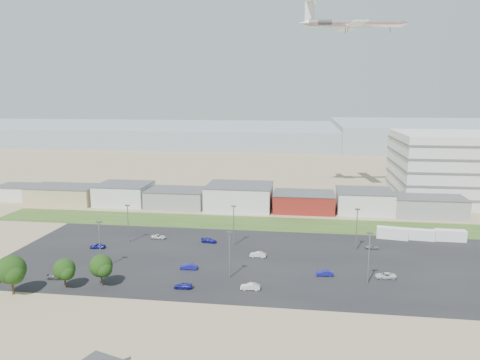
% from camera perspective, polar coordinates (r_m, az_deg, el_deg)
% --- Properties ---
extents(ground, '(700.00, 700.00, 0.00)m').
position_cam_1_polar(ground, '(94.39, -2.60, -13.61)').
color(ground, '#968260').
rests_on(ground, ground).
extents(parking_lot, '(120.00, 50.00, 0.01)m').
position_cam_1_polar(parking_lot, '(112.11, 1.86, -9.68)').
color(parking_lot, black).
rests_on(parking_lot, ground).
extents(grass_strip, '(160.00, 16.00, 0.02)m').
position_cam_1_polar(grass_strip, '(142.97, 1.26, -5.27)').
color(grass_strip, '#2E491B').
rests_on(grass_strip, ground).
extents(hills_backdrop, '(700.00, 200.00, 9.00)m').
position_cam_1_polar(hills_backdrop, '(401.98, 11.46, 5.17)').
color(hills_backdrop, gray).
rests_on(hills_backdrop, ground).
extents(building_row, '(170.00, 20.00, 8.00)m').
position_cam_1_polar(building_row, '(162.95, -3.89, -1.92)').
color(building_row, silver).
rests_on(building_row, ground).
extents(box_trailer_a, '(8.47, 3.86, 3.06)m').
position_cam_1_polar(box_trailer_a, '(133.96, 18.08, -6.17)').
color(box_trailer_a, silver).
rests_on(box_trailer_a, ground).
extents(box_trailer_b, '(7.72, 3.19, 2.81)m').
position_cam_1_polar(box_trailer_b, '(135.48, 21.06, -6.23)').
color(box_trailer_b, silver).
rests_on(box_trailer_b, ground).
extents(box_trailer_c, '(7.96, 2.56, 2.98)m').
position_cam_1_polar(box_trailer_c, '(137.51, 24.23, -6.17)').
color(box_trailer_c, silver).
rests_on(box_trailer_c, ground).
extents(tree_mid, '(5.98, 5.98, 8.98)m').
position_cam_1_polar(tree_mid, '(102.09, -26.09, -10.10)').
color(tree_mid, black).
rests_on(tree_mid, ground).
extents(tree_right, '(4.66, 4.66, 6.99)m').
position_cam_1_polar(tree_right, '(101.62, -20.62, -10.39)').
color(tree_right, black).
rests_on(tree_right, ground).
extents(tree_near, '(4.97, 4.97, 7.45)m').
position_cam_1_polar(tree_near, '(100.37, -16.57, -10.27)').
color(tree_near, black).
rests_on(tree_near, ground).
extents(lightpole_front_l, '(1.28, 0.53, 10.88)m').
position_cam_1_polar(lightpole_front_l, '(109.40, -16.70, -7.62)').
color(lightpole_front_l, slate).
rests_on(lightpole_front_l, ground).
extents(lightpole_front_m, '(1.19, 0.50, 10.12)m').
position_cam_1_polar(lightpole_front_m, '(99.94, -1.29, -9.11)').
color(lightpole_front_m, slate).
rests_on(lightpole_front_m, ground).
extents(lightpole_front_r, '(1.29, 0.54, 10.93)m').
position_cam_1_polar(lightpole_front_r, '(100.24, 15.42, -9.18)').
color(lightpole_front_r, slate).
rests_on(lightpole_front_r, ground).
extents(lightpole_back_l, '(1.18, 0.49, 10.07)m').
position_cam_1_polar(lightpole_back_l, '(126.90, -13.49, -5.20)').
color(lightpole_back_l, slate).
rests_on(lightpole_back_l, ground).
extents(lightpole_back_m, '(1.24, 0.52, 10.51)m').
position_cam_1_polar(lightpole_back_m, '(120.76, -0.78, -5.59)').
color(lightpole_back_m, slate).
rests_on(lightpole_back_m, ground).
extents(lightpole_back_r, '(1.26, 0.52, 10.69)m').
position_cam_1_polar(lightpole_back_r, '(120.46, 14.03, -5.90)').
color(lightpole_back_r, slate).
rests_on(lightpole_back_r, ground).
extents(airliner, '(44.52, 33.48, 12.10)m').
position_cam_1_polar(airliner, '(183.09, 13.80, 18.06)').
color(airliner, silver).
extents(parked_car_0, '(4.50, 2.41, 1.20)m').
position_cam_1_polar(parked_car_0, '(105.66, 17.31, -11.07)').
color(parked_car_0, silver).
rests_on(parked_car_0, ground).
extents(parked_car_1, '(3.88, 1.67, 1.24)m').
position_cam_1_polar(parked_car_1, '(103.95, 10.28, -11.11)').
color(parked_car_1, navy).
rests_on(parked_car_1, ground).
extents(parked_car_3, '(3.78, 1.65, 1.08)m').
position_cam_1_polar(parked_car_3, '(96.85, -6.95, -12.70)').
color(parked_car_3, navy).
rests_on(parked_car_3, ground).
extents(parked_car_4, '(3.94, 1.48, 1.29)m').
position_cam_1_polar(parked_car_4, '(106.53, -6.26, -10.45)').
color(parked_car_4, navy).
rests_on(parked_car_4, ground).
extents(parked_car_5, '(3.95, 1.85, 1.31)m').
position_cam_1_polar(parked_car_5, '(125.07, -16.97, -7.69)').
color(parked_car_5, navy).
rests_on(parked_car_5, ground).
extents(parked_car_6, '(4.33, 2.23, 1.20)m').
position_cam_1_polar(parked_car_6, '(124.56, -3.80, -7.35)').
color(parked_car_6, navy).
rests_on(parked_car_6, ground).
extents(parked_car_7, '(3.98, 1.51, 1.30)m').
position_cam_1_polar(parked_car_7, '(113.60, 2.19, -9.06)').
color(parked_car_7, silver).
rests_on(parked_car_7, ground).
extents(parked_car_8, '(3.30, 1.51, 1.10)m').
position_cam_1_polar(parked_car_8, '(123.90, 15.81, -7.85)').
color(parked_car_8, '#A5A5AA').
rests_on(parked_car_8, ground).
extents(parked_car_9, '(4.11, 2.15, 1.10)m').
position_cam_1_polar(parked_car_9, '(129.47, -9.91, -6.83)').
color(parked_car_9, silver).
rests_on(parked_car_9, ground).
extents(parked_car_10, '(4.10, 2.12, 1.14)m').
position_cam_1_polar(parked_car_10, '(108.03, -21.47, -10.87)').
color(parked_car_10, '#595B5E').
rests_on(parked_car_10, ground).
extents(parked_car_13, '(4.03, 1.60, 1.31)m').
position_cam_1_polar(parked_car_13, '(95.61, 1.27, -12.86)').
color(parked_car_13, silver).
rests_on(parked_car_13, ground).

